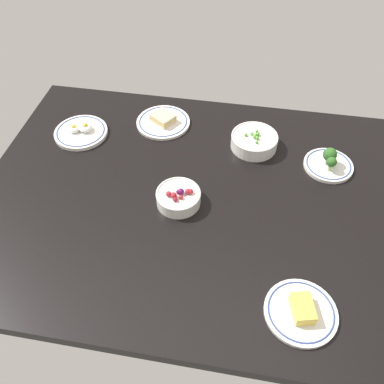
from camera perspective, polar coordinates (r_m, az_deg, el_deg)
dining_table at (r=143.49cm, az=-0.00°, el=-1.07°), size 148.83×111.42×4.00cm
bowl_peas at (r=159.96cm, az=8.63°, el=7.04°), size 17.83×17.83×6.60cm
plate_broccoli at (r=158.52cm, az=18.45°, el=3.82°), size 17.89×17.89×8.30cm
plate_sandwich at (r=170.73cm, az=-4.02°, el=9.77°), size 21.86×21.86×4.32cm
plate_cheese at (r=120.55cm, az=14.90°, el=-15.70°), size 20.22×20.22×4.69cm
bowl_berries at (r=138.09cm, az=-1.89°, el=-0.71°), size 15.19×15.19×6.65cm
plate_eggs at (r=170.96cm, az=-15.15°, el=8.09°), size 21.03×21.03×5.06cm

